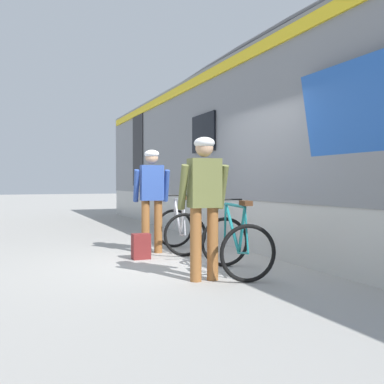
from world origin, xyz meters
The scene contains 7 objects.
ground_plane centered at (0.00, 0.00, 0.00)m, with size 80.00×80.00×0.00m, color #A09E99.
train_car centered at (2.97, 0.22, 1.97)m, with size 3.18×20.13×3.88m.
cyclist_near_in_blue centered at (-0.11, 0.99, 1.05)m, with size 0.64×0.36×1.76m.
cyclist_far_in_olive centered at (-0.17, -1.28, 1.05)m, with size 0.63×0.34×1.76m.
bicycle_near_silver centered at (0.37, 0.92, 0.40)m, with size 0.90×1.18×0.99m.
bicycle_far_teal centered at (0.37, -1.09, 0.40)m, with size 0.91×1.19×0.99m.
backpack_on_platform centered at (-0.45, 0.48, 0.20)m, with size 0.28×0.18×0.40m, color maroon.
Camera 1 is at (-2.41, -6.14, 1.21)m, focal length 40.92 mm.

